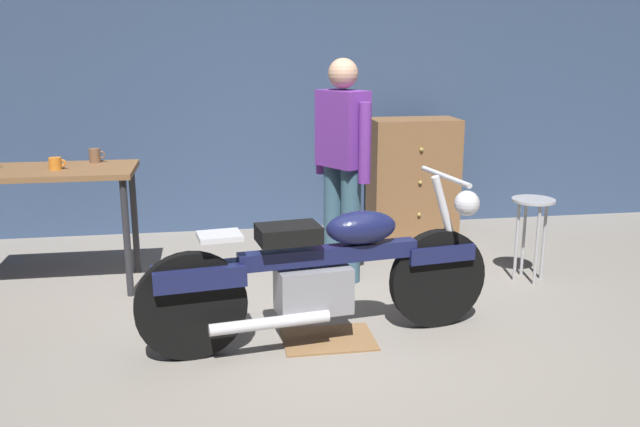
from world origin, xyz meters
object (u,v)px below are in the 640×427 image
object	(u,v)px
motorcycle	(324,271)
person_standing	(342,160)
shop_stool	(532,217)
mug_brown_stoneware	(95,156)
wooden_dresser	(413,178)
mug_orange_travel	(56,164)

from	to	relation	value
motorcycle	person_standing	world-z (taller)	person_standing
shop_stool	mug_brown_stoneware	size ratio (longest dim) A/B	5.43
wooden_dresser	mug_brown_stoneware	distance (m)	2.85
wooden_dresser	mug_orange_travel	world-z (taller)	wooden_dresser
person_standing	mug_orange_travel	distance (m)	2.06
person_standing	mug_brown_stoneware	xyz separation A→B (m)	(-1.83, 0.34, 0.03)
shop_stool	mug_orange_travel	distance (m)	3.51
mug_brown_stoneware	motorcycle	bearing A→B (deg)	-43.84
shop_stool	mug_brown_stoneware	world-z (taller)	mug_brown_stoneware
shop_stool	mug_brown_stoneware	bearing A→B (deg)	169.27
mug_brown_stoneware	wooden_dresser	bearing A→B (deg)	15.69
motorcycle	wooden_dresser	size ratio (longest dim) A/B	1.98
motorcycle	shop_stool	bearing A→B (deg)	17.52
motorcycle	wooden_dresser	distance (m)	2.52
motorcycle	mug_brown_stoneware	distance (m)	2.15
motorcycle	person_standing	bearing A→B (deg)	65.67
wooden_dresser	mug_orange_travel	distance (m)	3.14
motorcycle	mug_orange_travel	world-z (taller)	motorcycle
person_standing	shop_stool	distance (m)	1.50
person_standing	wooden_dresser	world-z (taller)	person_standing
person_standing	wooden_dresser	distance (m)	1.46
mug_orange_travel	mug_brown_stoneware	xyz separation A→B (m)	(0.23, 0.26, 0.01)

